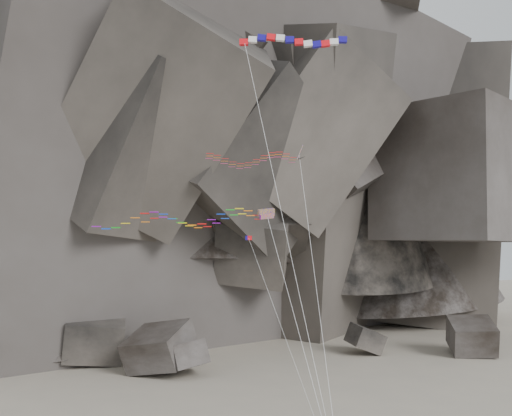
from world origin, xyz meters
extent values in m
cube|color=#47423F|center=(-20.55, 36.57, 1.09)|extent=(2.81, 3.80, 3.37)
cube|color=#47423F|center=(-25.02, 37.95, 1.86)|extent=(5.90, 5.01, 5.65)
cube|color=#47423F|center=(-5.30, 28.41, 1.50)|extent=(5.81, 6.37, 4.85)
cube|color=#47423F|center=(-8.34, 30.09, 2.01)|extent=(10.44, 10.06, 6.90)
cube|color=#47423F|center=(21.67, 34.02, 1.44)|extent=(5.36, 4.37, 4.53)
cube|color=#47423F|center=(36.11, 29.38, 2.05)|extent=(7.97, 8.22, 5.67)
cube|color=#47423F|center=(-16.43, 37.37, 2.73)|extent=(8.09, 7.43, 7.43)
cylinder|color=silver|center=(0.89, -1.55, 13.22)|extent=(1.97, 14.12, 23.49)
cube|color=red|center=(-4.66, -0.53, 32.68)|extent=(0.76, 0.61, 0.44)
cube|color=white|center=(-4.00, -0.75, 32.86)|extent=(0.79, 0.62, 0.49)
cube|color=#140B83|center=(-3.34, -1.00, 32.98)|extent=(0.81, 0.62, 0.52)
cube|color=red|center=(-2.68, -1.28, 32.99)|extent=(0.81, 0.62, 0.52)
cube|color=white|center=(-2.02, -1.56, 32.89)|extent=(0.79, 0.62, 0.50)
cube|color=#140B83|center=(-1.36, -1.82, 32.72)|extent=(0.76, 0.61, 0.45)
cube|color=red|center=(-0.70, -2.05, 32.54)|extent=(0.78, 0.61, 0.48)
cube|color=white|center=(-0.04, -2.23, 32.40)|extent=(0.80, 0.62, 0.52)
cube|color=#140B83|center=(0.62, -2.37, 32.36)|extent=(0.81, 0.62, 0.53)
cube|color=red|center=(1.28, -2.48, 32.43)|extent=(0.80, 0.62, 0.51)
cube|color=white|center=(1.94, -2.58, 32.59)|extent=(0.77, 0.61, 0.47)
cube|color=#140B83|center=(2.60, -2.70, 32.78)|extent=(0.77, 0.61, 0.47)
cylinder|color=silver|center=(-2.37, -4.66, 17.08)|extent=(4.63, 7.92, 31.21)
cube|color=gold|center=(-2.17, 1.98, 19.63)|extent=(1.47, 0.70, 0.80)
cube|color=#0CB219|center=(-2.17, 1.78, 19.33)|extent=(1.23, 0.52, 0.55)
cylinder|color=silver|center=(-1.12, -3.31, 10.55)|extent=(2.13, 10.60, 18.17)
cube|color=red|center=(-3.04, 4.53, 17.53)|extent=(0.56, 0.14, 0.36)
cube|color=#140B83|center=(-3.22, 4.54, 17.53)|extent=(0.21, 0.08, 0.37)
cylinder|color=silver|center=(-1.56, -2.03, 9.50)|extent=(2.99, 13.14, 16.06)
camera|label=1|loc=(-14.58, -42.79, 18.38)|focal=40.00mm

